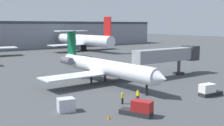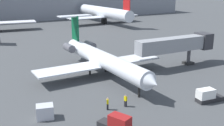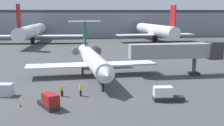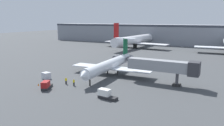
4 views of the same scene
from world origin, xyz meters
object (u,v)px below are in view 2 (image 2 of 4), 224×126
cargo_container_uld (45,112)px  parked_airliner_west_mid (104,13)px  ground_crew_loader (108,104)px  regional_jet (101,58)px  ground_crew_marshaller (126,101)px  baggage_tug_trailing (117,124)px  jet_bridge (180,44)px  baggage_tug_lead (207,96)px

cargo_container_uld → parked_airliner_west_mid: bearing=58.5°
ground_crew_loader → parked_airliner_west_mid: parked_airliner_west_mid is taller
regional_jet → ground_crew_loader: 14.39m
ground_crew_marshaller → baggage_tug_trailing: (-3.99, -4.90, -0.02)m
jet_bridge → baggage_tug_lead: size_ratio=4.14×
cargo_container_uld → ground_crew_loader: bearing=-10.7°
ground_crew_loader → baggage_tug_lead: 14.09m
baggage_tug_lead → parked_airliner_west_mid: parked_airliner_west_mid is taller
parked_airliner_west_mid → ground_crew_marshaller: bearing=-114.4°
regional_jet → jet_bridge: 16.34m
regional_jet → parked_airliner_west_mid: 65.20m
jet_bridge → parked_airliner_west_mid: bearing=77.4°
ground_crew_loader → ground_crew_marshaller: bearing=-6.0°
baggage_tug_trailing → parked_airliner_west_mid: 84.71m
regional_jet → ground_crew_loader: regional_jet is taller
ground_crew_loader → cargo_container_uld: (-7.82, 1.48, -0.00)m
regional_jet → cargo_container_uld: size_ratio=12.60×
cargo_container_uld → baggage_tug_lead: bearing=-15.1°
parked_airliner_west_mid → cargo_container_uld: bearing=-121.5°
baggage_tug_trailing → cargo_container_uld: 9.22m
cargo_container_uld → parked_airliner_west_mid: 81.90m
ground_crew_marshaller → ground_crew_loader: bearing=174.0°
ground_crew_loader → baggage_tug_trailing: size_ratio=0.40×
jet_bridge → ground_crew_marshaller: 22.34m
parked_airliner_west_mid → jet_bridge: bearing=-102.6°
baggage_tug_lead → parked_airliner_west_mid: bearing=74.1°
baggage_tug_lead → parked_airliner_west_mid: size_ratio=0.11×
baggage_tug_lead → cargo_container_uld: (-21.26, 5.74, 0.02)m
baggage_tug_lead → cargo_container_uld: baggage_tug_lead is taller
ground_crew_marshaller → baggage_tug_lead: (10.88, -3.98, -0.02)m
parked_airliner_west_mid → baggage_tug_lead: bearing=-105.9°
ground_crew_marshaller → parked_airliner_west_mid: size_ratio=0.05×
baggage_tug_lead → baggage_tug_trailing: 14.90m
ground_crew_loader → regional_jet: bearing=67.9°
ground_crew_loader → parked_airliner_west_mid: size_ratio=0.05×
baggage_tug_trailing → jet_bridge: bearing=35.2°
regional_jet → baggage_tug_trailing: size_ratio=7.06×
regional_jet → jet_bridge: regional_jet is taller
ground_crew_marshaller → cargo_container_uld: (-10.38, 1.75, -0.00)m
ground_crew_marshaller → baggage_tug_trailing: size_ratio=0.40×
regional_jet → baggage_tug_trailing: regional_jet is taller
cargo_container_uld → parked_airliner_west_mid: (42.75, 69.77, 3.57)m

